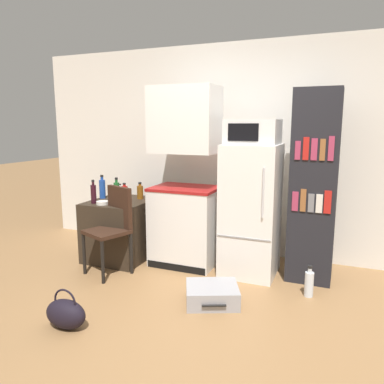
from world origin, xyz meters
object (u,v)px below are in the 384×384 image
object	(u,v)px
bottle_clear_short	(120,190)
suitcase_large_flat	(212,294)
side_table	(121,229)
microwave	(253,132)
water_bottle_front	(309,283)
bottle_wine_dark	(94,193)
bottle_green_tall	(117,191)
handbag	(66,314)
bottle_blue_soda	(102,188)
kitchen_hutch	(185,184)
refrigerator	(251,210)
bookshelf	(314,187)
bottle_amber_beer	(140,192)
bowl	(102,203)
chair	(113,222)
bottle_ketchup_red	(125,191)

from	to	relation	value
bottle_clear_short	suitcase_large_flat	world-z (taller)	bottle_clear_short
side_table	suitcase_large_flat	bearing A→B (deg)	-26.58
microwave	water_bottle_front	distance (m)	1.61
microwave	suitcase_large_flat	bearing A→B (deg)	-99.92
bottle_wine_dark	water_bottle_front	xyz separation A→B (m)	(2.44, 0.01, -0.70)
side_table	bottle_clear_short	xyz separation A→B (m)	(-0.20, 0.30, 0.42)
bottle_green_tall	water_bottle_front	distance (m)	2.40
handbag	microwave	bearing A→B (deg)	57.10
bottle_blue_soda	water_bottle_front	xyz separation A→B (m)	(2.53, -0.28, -0.71)
bottle_clear_short	bottle_green_tall	size ratio (longest dim) A/B	0.53
kitchen_hutch	refrigerator	world-z (taller)	kitchen_hutch
handbag	bookshelf	bearing A→B (deg)	46.07
refrigerator	bottle_wine_dark	world-z (taller)	refrigerator
bottle_green_tall	bottle_amber_beer	bearing A→B (deg)	44.85
bowl	chair	xyz separation A→B (m)	(0.25, -0.15, -0.17)
microwave	bookshelf	distance (m)	0.84
refrigerator	side_table	bearing A→B (deg)	-175.99
bottle_ketchup_red	bowl	xyz separation A→B (m)	(-0.01, -0.46, -0.06)
side_table	bookshelf	world-z (taller)	bookshelf
bottle_ketchup_red	suitcase_large_flat	bearing A→B (deg)	-31.31
bottle_amber_beer	bottle_blue_soda	bearing A→B (deg)	-162.74
suitcase_large_flat	bottle_ketchup_red	bearing A→B (deg)	124.94
refrigerator	bookshelf	bearing A→B (deg)	8.55
side_table	water_bottle_front	distance (m)	2.27
side_table	bottle_green_tall	xyz separation A→B (m)	(-0.03, -0.02, 0.48)
bookshelf	handbag	world-z (taller)	bookshelf
kitchen_hutch	water_bottle_front	world-z (taller)	kitchen_hutch
side_table	bottle_blue_soda	world-z (taller)	bottle_blue_soda
kitchen_hutch	handbag	distance (m)	1.91
bottle_blue_soda	suitcase_large_flat	xyz separation A→B (m)	(1.72, -0.76, -0.76)
kitchen_hutch	refrigerator	bearing A→B (deg)	-0.64
side_table	chair	distance (m)	0.50
bowl	chair	world-z (taller)	chair
kitchen_hutch	bookshelf	world-z (taller)	kitchen_hutch
suitcase_large_flat	microwave	bearing A→B (deg)	56.33
bottle_ketchup_red	bottle_amber_beer	bearing A→B (deg)	-2.26
kitchen_hutch	chair	bearing A→B (deg)	-139.05
bottle_clear_short	bottle_blue_soda	xyz separation A→B (m)	(-0.09, -0.26, 0.06)
bowl	chair	bearing A→B (deg)	-32.10
refrigerator	handbag	size ratio (longest dim) A/B	3.94
bottle_blue_soda	bottle_clear_short	bearing A→B (deg)	71.05
bottle_wine_dark	kitchen_hutch	bearing A→B (deg)	20.22
bottle_blue_soda	chair	distance (m)	0.71
microwave	suitcase_large_flat	size ratio (longest dim) A/B	0.90
bottle_clear_short	bottle_blue_soda	size ratio (longest dim) A/B	0.51
kitchen_hutch	chair	distance (m)	0.91
side_table	bowl	bearing A→B (deg)	-104.14
bottle_clear_short	bowl	distance (m)	0.58
bottle_ketchup_red	handbag	xyz separation A→B (m)	(0.55, -1.77, -0.67)
microwave	handbag	bearing A→B (deg)	-122.90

